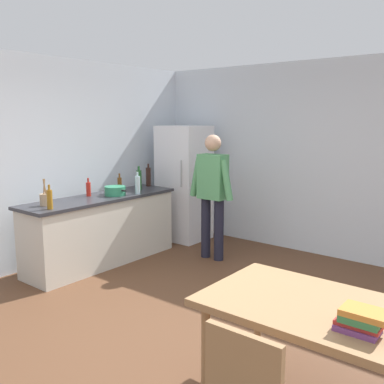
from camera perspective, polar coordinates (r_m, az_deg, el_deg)
The scene contains 16 objects.
ground_plane at distance 4.13m, azimuth -1.90°, elevation -17.79°, with size 14.00×14.00×0.00m, color brown.
wall_back at distance 6.28m, azimuth 16.10°, elevation 4.25°, with size 6.40×0.12×2.70m, color silver.
wall_left at distance 5.83m, azimuth -20.52°, elevation 3.62°, with size 0.12×5.60×2.70m, color silver.
kitchen_counter at distance 5.84m, azimuth -11.87°, elevation -4.91°, with size 0.64×2.20×0.90m.
refrigerator at distance 6.80m, azimuth -1.04°, elevation 1.20°, with size 0.70×0.67×1.80m.
person at distance 5.78m, azimuth 2.73°, elevation 0.46°, with size 0.70×0.22×1.70m.
dining_table at distance 2.94m, azimuth 15.93°, elevation -15.47°, with size 1.40×0.90×0.75m.
cooking_pot at distance 5.80m, azimuth -10.18°, elevation 0.16°, with size 0.40×0.28×0.12m.
utensil_jar at distance 5.30m, azimuth -19.01°, elevation -0.90°, with size 0.11×0.11×0.32m.
bottle_wine_green at distance 6.18m, azimuth -7.06°, elevation 1.63°, with size 0.08×0.08×0.34m.
bottle_beer_brown at distance 6.05m, azimuth -9.59°, elevation 1.01°, with size 0.06×0.06×0.26m.
bottle_sauce_red at distance 5.80m, azimuth -13.59°, elevation 0.41°, with size 0.06×0.06×0.24m.
bottle_wine_dark at distance 6.51m, azimuth -5.81°, elevation 2.06°, with size 0.08×0.08×0.34m.
bottle_water_clear at distance 5.85m, azimuth -7.24°, elevation 0.97°, with size 0.07×0.07×0.30m.
bottle_oil_amber at distance 5.07m, azimuth -18.39°, elevation -0.90°, with size 0.06×0.06×0.28m.
book_stack at distance 2.62m, azimuth 21.53°, elevation -15.58°, with size 0.27×0.18×0.13m.
Camera 1 is at (2.38, -2.78, 1.91)m, focal length 40.15 mm.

